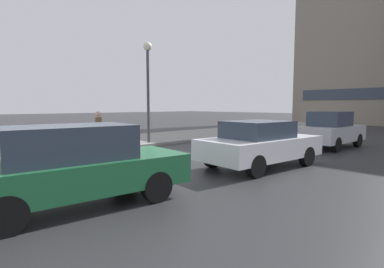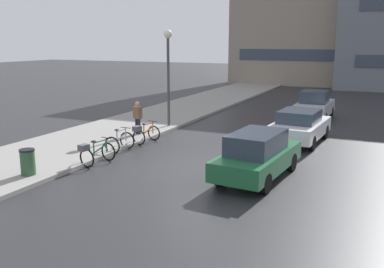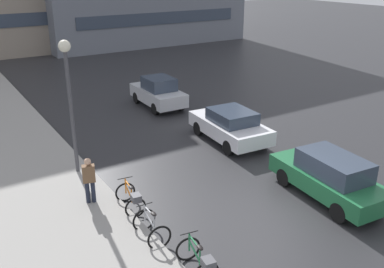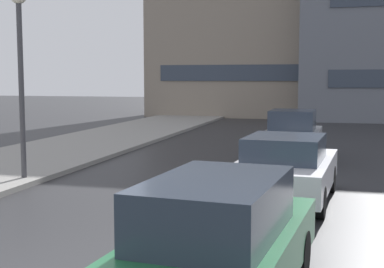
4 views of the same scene
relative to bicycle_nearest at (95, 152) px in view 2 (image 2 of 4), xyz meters
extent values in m
plane|color=#28282B|center=(3.39, 1.14, -0.49)|extent=(140.00, 140.00, 0.00)
cube|color=gray|center=(-2.61, 11.14, -0.42)|extent=(4.80, 60.00, 0.14)
torus|color=black|center=(0.10, 0.70, -0.13)|extent=(0.72, 0.17, 0.71)
torus|color=black|center=(-0.06, -0.39, -0.13)|extent=(0.72, 0.17, 0.71)
cube|color=#237042|center=(-0.01, -0.03, 0.13)|extent=(0.04, 0.04, 0.52)
cube|color=#237042|center=(0.09, 0.61, 0.14)|extent=(0.04, 0.04, 0.54)
cube|color=#237042|center=(0.04, 0.29, 0.36)|extent=(0.13, 0.65, 0.04)
cube|color=#237042|center=(0.04, 0.26, 0.08)|extent=(0.15, 0.74, 0.27)
ellipsoid|color=black|center=(-0.01, -0.03, 0.42)|extent=(0.18, 0.28, 0.07)
cylinder|color=black|center=(0.09, 0.61, 0.43)|extent=(0.50, 0.10, 0.03)
cube|color=#4C4C51|center=(-0.08, -0.50, 0.29)|extent=(0.33, 0.38, 0.22)
torus|color=black|center=(-0.26, 2.55, -0.12)|extent=(0.74, 0.09, 0.73)
torus|color=black|center=(-0.30, 1.53, -0.12)|extent=(0.74, 0.09, 0.73)
cube|color=#ADAFB5|center=(-0.29, 1.86, 0.16)|extent=(0.04, 0.04, 0.56)
cube|color=#ADAFB5|center=(-0.26, 2.48, 0.15)|extent=(0.04, 0.04, 0.54)
cube|color=#ADAFB5|center=(-0.28, 2.17, 0.39)|extent=(0.06, 0.62, 0.04)
cube|color=#ADAFB5|center=(-0.28, 2.15, 0.10)|extent=(0.06, 0.70, 0.25)
ellipsoid|color=black|center=(-0.29, 1.86, 0.47)|extent=(0.15, 0.26, 0.07)
cylinder|color=black|center=(-0.26, 2.48, 0.44)|extent=(0.50, 0.05, 0.03)
torus|color=black|center=(-0.02, 4.42, -0.14)|extent=(0.69, 0.15, 0.69)
torus|color=black|center=(-0.16, 3.35, -0.14)|extent=(0.69, 0.15, 0.69)
cube|color=orange|center=(-0.12, 3.70, 0.12)|extent=(0.04, 0.04, 0.51)
cube|color=orange|center=(-0.03, 4.34, 0.13)|extent=(0.04, 0.04, 0.55)
cube|color=orange|center=(-0.07, 4.02, 0.35)|extent=(0.12, 0.65, 0.04)
cube|color=orange|center=(-0.08, 3.99, 0.06)|extent=(0.13, 0.73, 0.27)
ellipsoid|color=black|center=(-0.12, 3.70, 0.40)|extent=(0.17, 0.28, 0.07)
cylinder|color=black|center=(-0.03, 4.34, 0.42)|extent=(0.50, 0.09, 0.03)
cube|color=#4C4C51|center=(-0.18, 3.23, 0.27)|extent=(0.32, 0.37, 0.22)
cube|color=#1E6038|center=(5.85, 1.02, 0.14)|extent=(2.06, 4.38, 0.61)
cube|color=#2D3847|center=(5.84, 0.85, 0.77)|extent=(1.59, 2.43, 0.66)
cylinder|color=black|center=(5.23, 2.40, -0.17)|extent=(0.28, 0.66, 0.64)
cylinder|color=black|center=(6.71, 2.26, -0.17)|extent=(0.28, 0.66, 0.64)
cylinder|color=black|center=(4.99, -0.23, -0.17)|extent=(0.28, 0.66, 0.64)
cylinder|color=black|center=(6.48, -0.36, -0.17)|extent=(0.28, 0.66, 0.64)
cube|color=silver|center=(6.12, 6.81, 0.15)|extent=(2.23, 4.27, 0.63)
cube|color=#2D3847|center=(6.11, 6.64, 0.73)|extent=(1.72, 2.07, 0.53)
cylinder|color=black|center=(5.35, 8.15, -0.17)|extent=(0.27, 0.65, 0.64)
cylinder|color=black|center=(7.08, 8.03, -0.17)|extent=(0.27, 0.65, 0.64)
cylinder|color=black|center=(5.16, 5.59, -0.17)|extent=(0.27, 0.65, 0.64)
cylinder|color=black|center=(6.90, 5.46, -0.17)|extent=(0.27, 0.65, 0.64)
cube|color=#B2B5BA|center=(5.82, 12.96, 0.18)|extent=(1.82, 3.88, 0.70)
cube|color=#2D3847|center=(5.81, 12.80, 0.87)|extent=(1.46, 1.80, 0.67)
cylinder|color=black|center=(5.09, 14.17, -0.17)|extent=(0.24, 0.65, 0.64)
cylinder|color=black|center=(6.61, 14.13, -0.17)|extent=(0.24, 0.65, 0.64)
cylinder|color=black|center=(5.03, 11.79, -0.17)|extent=(0.24, 0.65, 0.64)
cylinder|color=black|center=(6.55, 11.75, -0.17)|extent=(0.24, 0.65, 0.64)
cylinder|color=#1E2333|center=(-1.17, 4.79, -0.04)|extent=(0.14, 0.14, 0.89)
cylinder|color=#1E2333|center=(-1.00, 4.74, -0.04)|extent=(0.14, 0.14, 0.89)
cube|color=brown|center=(-1.08, 4.77, 0.69)|extent=(0.45, 0.35, 0.57)
sphere|color=tan|center=(-1.08, 4.77, 1.11)|extent=(0.22, 0.22, 0.22)
cylinder|color=#424247|center=(-0.71, 7.22, 1.84)|extent=(0.14, 0.14, 4.65)
sphere|color=#F2EACC|center=(-0.71, 7.22, 4.34)|extent=(0.42, 0.42, 0.42)
cylinder|color=#2D5133|center=(-1.03, -2.20, -0.01)|extent=(0.47, 0.47, 0.95)
cylinder|color=black|center=(-1.03, -2.20, 0.49)|extent=(0.50, 0.50, 0.06)
cube|color=gray|center=(1.01, 34.79, 8.20)|extent=(14.12, 7.27, 17.37)
cube|color=#333D4C|center=(1.01, 31.12, 2.64)|extent=(11.58, 0.06, 1.10)
camera|label=1|loc=(11.58, -1.28, 1.48)|focal=28.00mm
camera|label=2|loc=(9.52, -12.28, 3.98)|focal=40.00mm
camera|label=3|loc=(-4.86, -7.29, 6.86)|focal=40.00mm
camera|label=4|loc=(7.11, -5.03, 2.23)|focal=50.00mm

